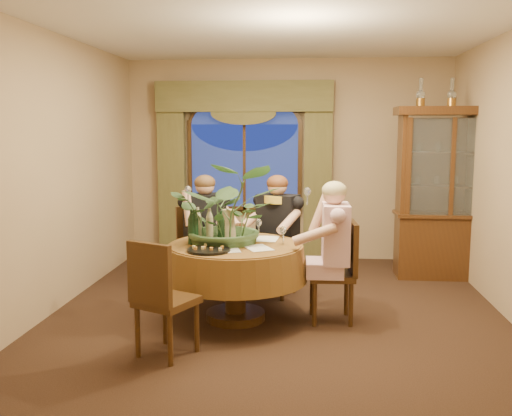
# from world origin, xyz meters

# --- Properties ---
(floor) EXTENTS (5.00, 5.00, 0.00)m
(floor) POSITION_xyz_m (0.00, 0.00, 0.00)
(floor) COLOR black
(floor) RESTS_ON ground
(wall_back) EXTENTS (4.50, 0.00, 4.50)m
(wall_back) POSITION_xyz_m (0.00, 2.50, 1.40)
(wall_back) COLOR #9F8461
(wall_back) RESTS_ON ground
(ceiling) EXTENTS (5.00, 5.00, 0.00)m
(ceiling) POSITION_xyz_m (0.00, 0.00, 2.80)
(ceiling) COLOR white
(ceiling) RESTS_ON wall_back
(window) EXTENTS (1.62, 0.10, 1.32)m
(window) POSITION_xyz_m (-0.60, 2.43, 1.30)
(window) COLOR navy
(window) RESTS_ON wall_back
(arched_transom) EXTENTS (1.60, 0.06, 0.44)m
(arched_transom) POSITION_xyz_m (-0.60, 2.43, 2.08)
(arched_transom) COLOR navy
(arched_transom) RESTS_ON wall_back
(drapery_left) EXTENTS (0.38, 0.14, 2.32)m
(drapery_left) POSITION_xyz_m (-1.63, 2.38, 1.18)
(drapery_left) COLOR #4D4A24
(drapery_left) RESTS_ON floor
(drapery_right) EXTENTS (0.38, 0.14, 2.32)m
(drapery_right) POSITION_xyz_m (0.43, 2.38, 1.18)
(drapery_right) COLOR #4D4A24
(drapery_right) RESTS_ON floor
(swag_valance) EXTENTS (2.45, 0.16, 0.42)m
(swag_valance) POSITION_xyz_m (-0.60, 2.35, 2.28)
(swag_valance) COLOR #4D4A24
(swag_valance) RESTS_ON wall_back
(dining_table) EXTENTS (1.42, 1.42, 0.75)m
(dining_table) POSITION_xyz_m (-0.39, -0.25, 0.38)
(dining_table) COLOR brown
(dining_table) RESTS_ON floor
(china_cabinet) EXTENTS (1.30, 0.52, 2.10)m
(china_cabinet) POSITION_xyz_m (2.00, 1.57, 1.05)
(china_cabinet) COLOR #371F10
(china_cabinet) RESTS_ON floor
(oil_lamp_left) EXTENTS (0.11, 0.11, 0.34)m
(oil_lamp_left) POSITION_xyz_m (1.64, 1.57, 2.27)
(oil_lamp_left) COLOR #A5722D
(oil_lamp_left) RESTS_ON china_cabinet
(oil_lamp_center) EXTENTS (0.11, 0.11, 0.34)m
(oil_lamp_center) POSITION_xyz_m (2.00, 1.57, 2.27)
(oil_lamp_center) COLOR #A5722D
(oil_lamp_center) RESTS_ON china_cabinet
(oil_lamp_right) EXTENTS (0.11, 0.11, 0.34)m
(oil_lamp_right) POSITION_xyz_m (2.37, 1.57, 2.27)
(oil_lamp_right) COLOR #A5722D
(oil_lamp_right) RESTS_ON china_cabinet
(chair_right) EXTENTS (0.45, 0.45, 0.96)m
(chair_right) POSITION_xyz_m (0.53, -0.19, 0.48)
(chair_right) COLOR black
(chair_right) RESTS_ON floor
(chair_back_right) EXTENTS (0.54, 0.54, 0.96)m
(chair_back_right) POSITION_xyz_m (-0.07, 0.61, 0.48)
(chair_back_right) COLOR black
(chair_back_right) RESTS_ON floor
(chair_back) EXTENTS (0.57, 0.57, 0.96)m
(chair_back) POSITION_xyz_m (-0.90, 0.62, 0.48)
(chair_back) COLOR black
(chair_back) RESTS_ON floor
(chair_front_left) EXTENTS (0.56, 0.56, 0.96)m
(chair_front_left) POSITION_xyz_m (-0.84, -1.16, 0.48)
(chair_front_left) COLOR black
(chair_front_left) RESTS_ON floor
(person_pink) EXTENTS (0.46, 0.50, 1.36)m
(person_pink) POSITION_xyz_m (0.56, -0.23, 0.68)
(person_pink) COLOR #CDA3AD
(person_pink) RESTS_ON floor
(person_back) EXTENTS (0.64, 0.62, 1.35)m
(person_back) POSITION_xyz_m (-0.83, 0.56, 0.67)
(person_back) COLOR black
(person_back) RESTS_ON floor
(person_scarf) EXTENTS (0.63, 0.61, 1.35)m
(person_scarf) POSITION_xyz_m (-0.02, 0.56, 0.68)
(person_scarf) COLOR black
(person_scarf) RESTS_ON floor
(stoneware_vase) EXTENTS (0.17, 0.17, 0.31)m
(stoneware_vase) POSITION_xyz_m (-0.48, -0.09, 0.91)
(stoneware_vase) COLOR tan
(stoneware_vase) RESTS_ON dining_table
(centerpiece_plant) EXTENTS (1.05, 1.17, 0.91)m
(centerpiece_plant) POSITION_xyz_m (-0.46, -0.16, 1.40)
(centerpiece_plant) COLOR #3C5E34
(centerpiece_plant) RESTS_ON dining_table
(olive_bowl) EXTENTS (0.17, 0.17, 0.05)m
(olive_bowl) POSITION_xyz_m (-0.35, -0.31, 0.78)
(olive_bowl) COLOR #50582E
(olive_bowl) RESTS_ON dining_table
(cheese_platter) EXTENTS (0.39, 0.39, 0.02)m
(cheese_platter) POSITION_xyz_m (-0.58, -0.60, 0.76)
(cheese_platter) COLOR black
(cheese_platter) RESTS_ON dining_table
(wine_bottle_0) EXTENTS (0.07, 0.07, 0.33)m
(wine_bottle_0) POSITION_xyz_m (-0.80, -0.30, 0.92)
(wine_bottle_0) COLOR black
(wine_bottle_0) RESTS_ON dining_table
(wine_bottle_1) EXTENTS (0.07, 0.07, 0.33)m
(wine_bottle_1) POSITION_xyz_m (-0.67, -0.05, 0.92)
(wine_bottle_1) COLOR black
(wine_bottle_1) RESTS_ON dining_table
(wine_bottle_2) EXTENTS (0.07, 0.07, 0.33)m
(wine_bottle_2) POSITION_xyz_m (-0.78, -0.11, 0.92)
(wine_bottle_2) COLOR tan
(wine_bottle_2) RESTS_ON dining_table
(wine_bottle_3) EXTENTS (0.07, 0.07, 0.33)m
(wine_bottle_3) POSITION_xyz_m (-0.65, -0.18, 0.92)
(wine_bottle_3) COLOR tan
(wine_bottle_3) RESTS_ON dining_table
(wine_bottle_4) EXTENTS (0.07, 0.07, 0.33)m
(wine_bottle_4) POSITION_xyz_m (-0.77, -0.28, 0.92)
(wine_bottle_4) COLOR black
(wine_bottle_4) RESTS_ON dining_table
(wine_bottle_5) EXTENTS (0.07, 0.07, 0.33)m
(wine_bottle_5) POSITION_xyz_m (-0.51, -0.32, 0.92)
(wine_bottle_5) COLOR black
(wine_bottle_5) RESTS_ON dining_table
(tasting_paper_0) EXTENTS (0.32, 0.36, 0.00)m
(tasting_paper_0) POSITION_xyz_m (-0.15, -0.43, 0.75)
(tasting_paper_0) COLOR white
(tasting_paper_0) RESTS_ON dining_table
(tasting_paper_1) EXTENTS (0.24, 0.32, 0.00)m
(tasting_paper_1) POSITION_xyz_m (-0.10, 0.01, 0.75)
(tasting_paper_1) COLOR white
(tasting_paper_1) RESTS_ON dining_table
(tasting_paper_2) EXTENTS (0.28, 0.35, 0.00)m
(tasting_paper_2) POSITION_xyz_m (-0.43, -0.52, 0.75)
(tasting_paper_2) COLOR white
(tasting_paper_2) RESTS_ON dining_table
(wine_glass_person_pink) EXTENTS (0.07, 0.07, 0.18)m
(wine_glass_person_pink) POSITION_xyz_m (0.07, -0.24, 0.84)
(wine_glass_person_pink) COLOR silver
(wine_glass_person_pink) RESTS_ON dining_table
(wine_glass_person_back) EXTENTS (0.07, 0.07, 0.18)m
(wine_glass_person_back) POSITION_xyz_m (-0.61, 0.15, 0.84)
(wine_glass_person_back) COLOR silver
(wine_glass_person_back) RESTS_ON dining_table
(wine_glass_person_scarf) EXTENTS (0.07, 0.07, 0.18)m
(wine_glass_person_scarf) POSITION_xyz_m (-0.20, 0.17, 0.84)
(wine_glass_person_scarf) COLOR silver
(wine_glass_person_scarf) RESTS_ON dining_table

